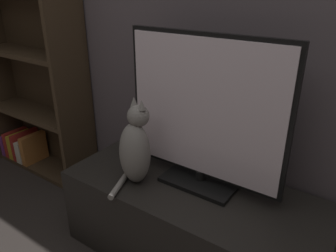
% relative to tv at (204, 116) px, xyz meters
% --- Properties ---
extents(tv_stand, '(1.25, 0.53, 0.43)m').
position_rel_tv_xyz_m(tv_stand, '(-0.01, -0.06, -0.56)').
color(tv_stand, black).
rests_on(tv_stand, ground_plane).
extents(tv, '(0.77, 0.21, 0.71)m').
position_rel_tv_xyz_m(tv, '(0.00, 0.00, 0.00)').
color(tv, black).
rests_on(tv, tv_stand).
extents(cat, '(0.19, 0.28, 0.42)m').
position_rel_tv_xyz_m(cat, '(-0.26, -0.16, -0.17)').
color(cat, gray).
rests_on(cat, tv_stand).
extents(bookshelf, '(0.89, 0.28, 1.76)m').
position_rel_tv_xyz_m(bookshelf, '(-1.42, 0.12, 0.04)').
color(bookshelf, '#3D2D1E').
rests_on(bookshelf, ground_plane).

